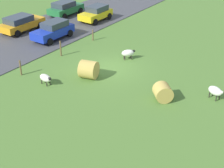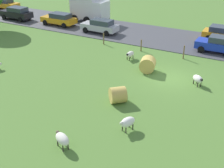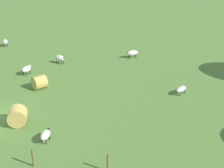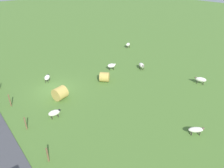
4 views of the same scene
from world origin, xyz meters
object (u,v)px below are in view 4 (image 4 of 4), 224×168
Objects in this scene: sheep_5 at (54,113)px; hay_bale_1 at (105,77)px; sheep_0 at (141,65)px; sheep_6 at (47,77)px; sheep_2 at (111,66)px; hay_bale_0 at (60,93)px; sheep_4 at (201,80)px; sheep_1 at (128,45)px; sheep_3 at (196,130)px.

hay_bale_1 is (-7.60, -2.73, 0.08)m from sheep_5.
sheep_0 reaches higher than sheep_5.
sheep_5 is at bearing 70.95° from sheep_6.
sheep_0 is 1.15× the size of sheep_6.
sheep_5 is 8.07m from hay_bale_1.
hay_bale_0 is at bearing 15.16° from sheep_2.
sheep_0 reaches higher than sheep_6.
hay_bale_1 is (8.13, -7.36, 0.00)m from sheep_4.
sheep_1 is at bearing -146.03° from sheep_2.
sheep_1 is at bearing -168.81° from sheep_6.
sheep_5 is at bearing 19.77° from hay_bale_1.
sheep_6 is at bearing 11.19° from sheep_1.
sheep_4 is 1.01× the size of hay_bale_0.
sheep_5 is (15.72, -4.63, -0.07)m from sheep_4.
sheep_3 is (5.65, 11.47, -0.10)m from sheep_0.
sheep_2 is at bearing 165.35° from sheep_6.
sheep_2 is 1.05× the size of hay_bale_1.
sheep_2 reaches higher than sheep_5.
sheep_4 is at bearing 120.12° from sheep_2.
sheep_0 reaches higher than sheep_3.
sheep_3 is 0.94× the size of hay_bale_0.
sheep_2 is 11.32m from sheep_5.
sheep_0 is 11.89m from sheep_6.
sheep_4 is 1.16× the size of hay_bale_1.
hay_bale_1 reaches higher than sheep_1.
sheep_6 is 0.98× the size of hay_bale_1.
sheep_3 is at bearing 117.20° from hay_bale_0.
sheep_0 is at bearing 59.08° from sheep_1.
sheep_0 is 3.92m from sheep_2.
sheep_6 is (-2.36, -6.85, 0.05)m from sheep_5.
sheep_2 is (3.13, -2.36, 0.00)m from sheep_0.
hay_bale_1 is at bearing 37.53° from sheep_2.
hay_bale_1 is (-5.23, 4.12, 0.03)m from sheep_6.
sheep_1 is 0.89× the size of sheep_3.
sheep_4 is (-2.33, 7.05, -0.00)m from sheep_0.
sheep_0 reaches higher than sheep_4.
hay_bale_0 reaches higher than sheep_1.
sheep_0 is at bearing -71.74° from sheep_4.
sheep_5 is 1.03× the size of hay_bale_1.
sheep_4 is (-7.97, -4.43, 0.09)m from sheep_3.
sheep_6 is (11.03, -4.43, -0.03)m from sheep_0.
sheep_5 is 1.05× the size of sheep_6.
sheep_4 is (2.17, 14.55, 0.02)m from sheep_1.
sheep_6 is 6.66m from hay_bale_1.
sheep_1 is at bearing -150.99° from sheep_5.
sheep_0 is 1.17× the size of sheep_1.
sheep_1 reaches higher than sheep_6.
hay_bale_0 reaches higher than sheep_3.
hay_bale_0 is (0.55, 4.35, 0.12)m from sheep_6.
hay_bale_0 reaches higher than sheep_5.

